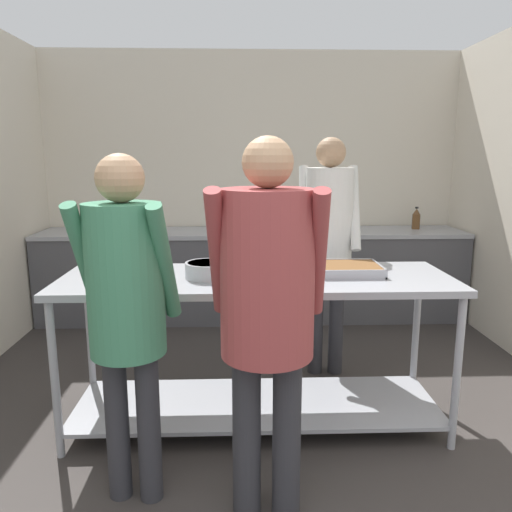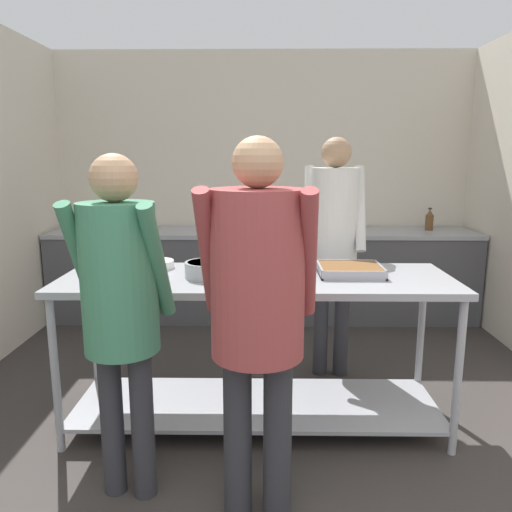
{
  "view_description": "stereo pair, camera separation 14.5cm",
  "coord_description": "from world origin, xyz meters",
  "px_view_note": "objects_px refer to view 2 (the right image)",
  "views": [
    {
      "loc": [
        -0.14,
        -0.86,
        1.61
      ],
      "look_at": [
        -0.04,
        2.05,
        1.03
      ],
      "focal_mm": 35.0,
      "sensor_mm": 36.0,
      "label": 1
    },
    {
      "loc": [
        0.0,
        -0.86,
        1.61
      ],
      "look_at": [
        -0.04,
        2.05,
        1.03
      ],
      "focal_mm": 35.0,
      "sensor_mm": 36.0,
      "label": 2
    }
  ],
  "objects_px": {
    "guest_serving_right": "(119,293)",
    "water_bottle": "(429,220)",
    "plate_stack": "(156,264)",
    "guest_serving_left": "(257,295)",
    "serving_tray_vegetables": "(279,265)",
    "cook_behind_counter": "(333,231)",
    "sauce_pan": "(207,269)",
    "serving_tray_roast": "(349,270)"
  },
  "relations": [
    {
      "from": "sauce_pan",
      "to": "guest_serving_right",
      "type": "distance_m",
      "value": 0.71
    },
    {
      "from": "plate_stack",
      "to": "guest_serving_left",
      "type": "bearing_deg",
      "value": -57.28
    },
    {
      "from": "guest_serving_right",
      "to": "serving_tray_vegetables",
      "type": "bearing_deg",
      "value": 48.92
    },
    {
      "from": "plate_stack",
      "to": "serving_tray_roast",
      "type": "bearing_deg",
      "value": -7.29
    },
    {
      "from": "serving_tray_vegetables",
      "to": "cook_behind_counter",
      "type": "bearing_deg",
      "value": 51.95
    },
    {
      "from": "guest_serving_right",
      "to": "water_bottle",
      "type": "xyz_separation_m",
      "value": [
        2.3,
        2.79,
        -0.02
      ]
    },
    {
      "from": "water_bottle",
      "to": "serving_tray_roast",
      "type": "bearing_deg",
      "value": -118.83
    },
    {
      "from": "plate_stack",
      "to": "serving_tray_roast",
      "type": "distance_m",
      "value": 1.19
    },
    {
      "from": "plate_stack",
      "to": "water_bottle",
      "type": "bearing_deg",
      "value": 39.65
    },
    {
      "from": "guest_serving_right",
      "to": "water_bottle",
      "type": "height_order",
      "value": "guest_serving_right"
    },
    {
      "from": "cook_behind_counter",
      "to": "sauce_pan",
      "type": "bearing_deg",
      "value": -138.09
    },
    {
      "from": "sauce_pan",
      "to": "plate_stack",
      "type": "bearing_deg",
      "value": 145.05
    },
    {
      "from": "sauce_pan",
      "to": "water_bottle",
      "type": "relative_size",
      "value": 1.77
    },
    {
      "from": "guest_serving_right",
      "to": "serving_tray_roast",
      "type": "bearing_deg",
      "value": 31.93
    },
    {
      "from": "water_bottle",
      "to": "serving_tray_vegetables",
      "type": "bearing_deg",
      "value": -128.69
    },
    {
      "from": "cook_behind_counter",
      "to": "serving_tray_vegetables",
      "type": "bearing_deg",
      "value": -128.05
    },
    {
      "from": "serving_tray_vegetables",
      "to": "water_bottle",
      "type": "height_order",
      "value": "water_bottle"
    },
    {
      "from": "plate_stack",
      "to": "cook_behind_counter",
      "type": "height_order",
      "value": "cook_behind_counter"
    },
    {
      "from": "guest_serving_left",
      "to": "cook_behind_counter",
      "type": "xyz_separation_m",
      "value": [
        0.53,
        1.5,
        0.05
      ]
    },
    {
      "from": "serving_tray_roast",
      "to": "guest_serving_right",
      "type": "bearing_deg",
      "value": -148.07
    },
    {
      "from": "plate_stack",
      "to": "sauce_pan",
      "type": "distance_m",
      "value": 0.42
    },
    {
      "from": "serving_tray_vegetables",
      "to": "guest_serving_right",
      "type": "height_order",
      "value": "guest_serving_right"
    },
    {
      "from": "sauce_pan",
      "to": "serving_tray_roast",
      "type": "distance_m",
      "value": 0.84
    },
    {
      "from": "serving_tray_vegetables",
      "to": "water_bottle",
      "type": "xyz_separation_m",
      "value": [
        1.55,
        1.94,
        0.04
      ]
    },
    {
      "from": "sauce_pan",
      "to": "guest_serving_right",
      "type": "xyz_separation_m",
      "value": [
        -0.32,
        -0.63,
        0.03
      ]
    },
    {
      "from": "plate_stack",
      "to": "serving_tray_roast",
      "type": "height_order",
      "value": "serving_tray_roast"
    },
    {
      "from": "serving_tray_vegetables",
      "to": "sauce_pan",
      "type": "bearing_deg",
      "value": -151.91
    },
    {
      "from": "serving_tray_vegetables",
      "to": "water_bottle",
      "type": "distance_m",
      "value": 2.49
    },
    {
      "from": "guest_serving_right",
      "to": "sauce_pan",
      "type": "bearing_deg",
      "value": 62.8
    },
    {
      "from": "guest_serving_left",
      "to": "serving_tray_roast",
      "type": "bearing_deg",
      "value": 57.71
    },
    {
      "from": "sauce_pan",
      "to": "water_bottle",
      "type": "distance_m",
      "value": 2.93
    },
    {
      "from": "serving_tray_vegetables",
      "to": "cook_behind_counter",
      "type": "distance_m",
      "value": 0.67
    },
    {
      "from": "sauce_pan",
      "to": "cook_behind_counter",
      "type": "height_order",
      "value": "cook_behind_counter"
    },
    {
      "from": "serving_tray_vegetables",
      "to": "guest_serving_left",
      "type": "relative_size",
      "value": 0.23
    },
    {
      "from": "plate_stack",
      "to": "guest_serving_right",
      "type": "xyz_separation_m",
      "value": [
        0.02,
        -0.87,
        0.06
      ]
    },
    {
      "from": "plate_stack",
      "to": "water_bottle",
      "type": "height_order",
      "value": "water_bottle"
    },
    {
      "from": "water_bottle",
      "to": "guest_serving_left",
      "type": "bearing_deg",
      "value": -119.86
    },
    {
      "from": "serving_tray_roast",
      "to": "guest_serving_left",
      "type": "bearing_deg",
      "value": -122.29
    },
    {
      "from": "sauce_pan",
      "to": "guest_serving_right",
      "type": "bearing_deg",
      "value": -117.2
    },
    {
      "from": "guest_serving_right",
      "to": "cook_behind_counter",
      "type": "bearing_deg",
      "value": 50.03
    },
    {
      "from": "serving_tray_roast",
      "to": "plate_stack",
      "type": "bearing_deg",
      "value": 172.71
    },
    {
      "from": "plate_stack",
      "to": "sauce_pan",
      "type": "relative_size",
      "value": 0.56
    }
  ]
}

